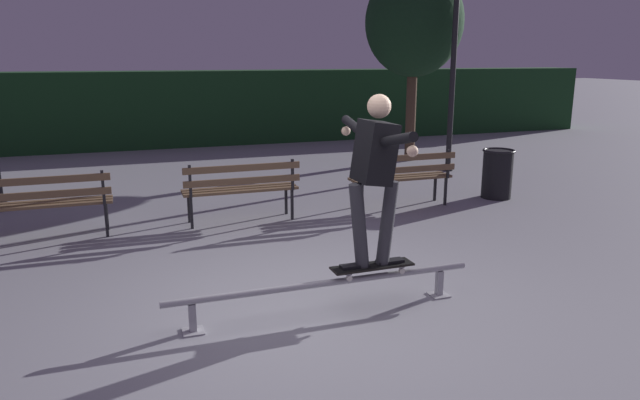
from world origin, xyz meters
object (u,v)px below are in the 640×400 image
Objects in this scene: park_bench_leftmost at (44,199)px; tree_far_right at (414,23)px; park_bench_left_center at (241,185)px; park_bench_right_center at (403,173)px; grind_rail at (325,287)px; lamp_post_right at (454,45)px; trash_can at (497,173)px; skateboarder at (375,167)px; skateboard at (372,267)px.

tree_far_right is (7.06, 3.75, 2.41)m from park_bench_leftmost.
park_bench_left_center is 2.49m from park_bench_right_center.
lamp_post_right is at bearing 50.11° from grind_rail.
park_bench_left_center is 2.00× the size of trash_can.
skateboarder is at bearing -126.92° from lamp_post_right.
trash_can is (4.15, 3.25, 0.17)m from grind_rail.
skateboarder reaches higher than park_bench_leftmost.
park_bench_left_center is (-0.57, 3.16, 0.15)m from skateboard.
park_bench_left_center reaches higher than trash_can.
park_bench_left_center is 6.38m from tree_far_right.
park_bench_leftmost is (-3.06, 3.16, -0.79)m from skateboarder.
park_bench_right_center is at bearing 0.00° from park_bench_leftmost.
grind_rail is at bearing -141.96° from trash_can.
skateboarder is 4.47m from park_bench_leftmost.
lamp_post_right is (7.22, 2.39, 1.94)m from park_bench_leftmost.
skateboard is 4.91m from trash_can.
park_bench_left_center is 1.00× the size of park_bench_right_center.
trash_can is (6.74, 0.09, -0.12)m from park_bench_leftmost.
skateboard is at bearing -120.09° from tree_far_right.
lamp_post_right is at bearing -82.92° from tree_far_right.
tree_far_right is (4.00, 6.91, 1.63)m from skateboarder.
skateboard is 0.94m from skateboarder.
park_bench_leftmost reaches higher than skateboard.
park_bench_left_center is 0.41× the size of lamp_post_right.
park_bench_left_center reaches higher than skateboard.
park_bench_right_center is (1.92, 3.16, -0.79)m from skateboarder.
skateboard is 3.21m from park_bench_left_center.
park_bench_leftmost is 0.41× the size of lamp_post_right.
trash_can is (3.68, 3.25, 0.03)m from skateboard.
tree_far_right reaches higher than grind_rail.
skateboarder is at bearing 0.01° from grind_rail.
park_bench_leftmost is 6.74m from trash_can.
park_bench_right_center is (2.39, 3.16, 0.29)m from grind_rail.
lamp_post_right is (0.17, -1.36, -0.47)m from tree_far_right.
park_bench_left_center is (-0.57, 3.16, -0.79)m from skateboarder.
park_bench_right_center is (4.98, 0.00, 0.00)m from park_bench_leftmost.
trash_can is (-0.32, -3.66, -2.54)m from tree_far_right.
skateboard is at bearing 0.00° from grind_rail.
park_bench_leftmost is 7.85m from lamp_post_right.
skateboard is 0.49× the size of park_bench_leftmost.
trash_can is at bearing -94.97° from tree_far_right.
skateboarder is (0.00, 0.00, 0.94)m from skateboard.
trash_can is at bearing 38.04° from grind_rail.
tree_far_right is at bearing 59.93° from skateboarder.
trash_can is (3.68, 3.25, -0.91)m from skateboarder.
park_bench_right_center is at bearing -119.04° from tree_far_right.
park_bench_leftmost is at bearing -161.72° from lamp_post_right.
skateboarder reaches higher than trash_can.
park_bench_right_center reaches higher than skateboard.
skateboarder is at bearing -79.79° from park_bench_left_center.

